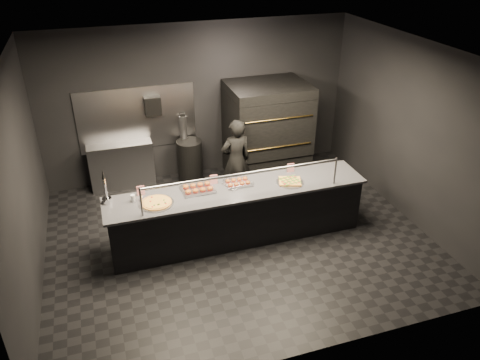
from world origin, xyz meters
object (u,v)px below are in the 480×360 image
at_px(beer_tap, 106,194).
at_px(worker, 236,160).
at_px(square_pizza, 290,181).
at_px(trash_bin, 190,161).
at_px(towel_dispenser, 153,106).
at_px(slider_tray_b, 238,182).
at_px(prep_shelf, 122,165).
at_px(pizza_oven, 267,131).
at_px(slider_tray_a, 198,188).
at_px(service_counter, 238,214).
at_px(fire_extinguisher, 183,127).
at_px(round_pizza, 157,203).

bearing_deg(beer_tap, worker, 23.95).
bearing_deg(worker, square_pizza, 105.93).
relative_size(beer_tap, trash_bin, 0.66).
height_order(towel_dispenser, slider_tray_b, towel_dispenser).
relative_size(prep_shelf, trash_bin, 1.45).
relative_size(pizza_oven, slider_tray_a, 3.64).
xyz_separation_m(service_counter, trash_bin, (-0.29, 2.19, -0.05)).
height_order(towel_dispenser, fire_extinguisher, towel_dispenser).
height_order(prep_shelf, fire_extinguisher, fire_extinguisher).
bearing_deg(worker, towel_dispenser, -48.30).
relative_size(fire_extinguisher, beer_tap, 0.93).
bearing_deg(fire_extinguisher, towel_dispenser, -178.96).
distance_m(service_counter, fire_extinguisher, 2.50).
relative_size(service_counter, round_pizza, 8.02).
bearing_deg(round_pizza, worker, 38.24).
distance_m(pizza_oven, towel_dispenser, 2.23).
bearing_deg(towel_dispenser, beer_tap, -115.60).
height_order(round_pizza, trash_bin, round_pizza).
bearing_deg(beer_tap, trash_bin, 50.29).
bearing_deg(towel_dispenser, slider_tray_a, -82.23).
height_order(service_counter, pizza_oven, pizza_oven).
xyz_separation_m(towel_dispenser, fire_extinguisher, (0.55, 0.01, -0.49)).
relative_size(prep_shelf, round_pizza, 2.35).
xyz_separation_m(fire_extinguisher, round_pizza, (-0.92, -2.45, -0.12)).
relative_size(beer_tap, round_pizza, 1.07).
height_order(towel_dispenser, round_pizza, towel_dispenser).
height_order(beer_tap, square_pizza, beer_tap).
bearing_deg(slider_tray_b, service_counter, -108.45).
bearing_deg(slider_tray_a, trash_bin, 81.62).
bearing_deg(towel_dispenser, trash_bin, -17.97).
height_order(service_counter, towel_dispenser, towel_dispenser).
height_order(round_pizza, square_pizza, square_pizza).
bearing_deg(slider_tray_b, trash_bin, 99.55).
bearing_deg(slider_tray_a, pizza_oven, 44.28).
distance_m(fire_extinguisher, square_pizza, 2.74).
bearing_deg(fire_extinguisher, service_counter, -81.70).
relative_size(trash_bin, worker, 0.53).
bearing_deg(beer_tap, square_pizza, -5.29).
xyz_separation_m(prep_shelf, slider_tray_b, (1.65, -2.17, 0.50)).
relative_size(slider_tray_b, trash_bin, 0.59).
distance_m(round_pizza, worker, 2.07).
height_order(pizza_oven, beer_tap, pizza_oven).
bearing_deg(fire_extinguisher, pizza_oven, -17.89).
height_order(pizza_oven, slider_tray_b, pizza_oven).
relative_size(service_counter, pizza_oven, 2.15).
height_order(service_counter, worker, worker).
bearing_deg(square_pizza, slider_tray_b, 165.27).
distance_m(prep_shelf, round_pizza, 2.45).
relative_size(fire_extinguisher, round_pizza, 0.99).
xyz_separation_m(slider_tray_a, trash_bin, (0.30, 2.04, -0.54)).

